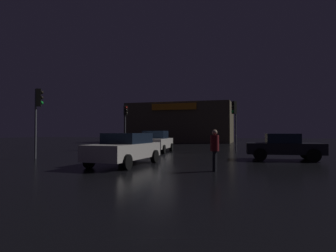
{
  "coord_description": "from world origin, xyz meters",
  "views": [
    {
      "loc": [
        6.27,
        -18.79,
        1.55
      ],
      "look_at": [
        -0.73,
        5.05,
        2.08
      ],
      "focal_mm": 31.04,
      "sensor_mm": 36.0,
      "label": 1
    }
  ],
  "objects_px": {
    "car_near": "(156,142)",
    "car_crossing": "(125,148)",
    "traffic_signal_opposite": "(38,106)",
    "car_far": "(284,146)",
    "store_building": "(181,123)",
    "traffic_signal_cross_left": "(126,116)",
    "traffic_signal_main": "(234,113)",
    "pedestrian": "(215,147)"
  },
  "relations": [
    {
      "from": "car_near",
      "to": "pedestrian",
      "type": "distance_m",
      "value": 11.19
    },
    {
      "from": "car_far",
      "to": "traffic_signal_opposite",
      "type": "bearing_deg",
      "value": -167.47
    },
    {
      "from": "traffic_signal_opposite",
      "to": "car_crossing",
      "type": "height_order",
      "value": "traffic_signal_opposite"
    },
    {
      "from": "traffic_signal_opposite",
      "to": "car_crossing",
      "type": "xyz_separation_m",
      "value": [
        6.4,
        -1.67,
        -2.31
      ]
    },
    {
      "from": "store_building",
      "to": "car_near",
      "type": "relative_size",
      "value": 3.51
    },
    {
      "from": "traffic_signal_main",
      "to": "traffic_signal_opposite",
      "type": "distance_m",
      "value": 14.3
    },
    {
      "from": "car_far",
      "to": "traffic_signal_cross_left",
      "type": "bearing_deg",
      "value": 153.14
    },
    {
      "from": "pedestrian",
      "to": "car_far",
      "type": "bearing_deg",
      "value": 61.92
    },
    {
      "from": "store_building",
      "to": "car_near",
      "type": "distance_m",
      "value": 23.25
    },
    {
      "from": "store_building",
      "to": "traffic_signal_cross_left",
      "type": "xyz_separation_m",
      "value": [
        -0.02,
        -20.35,
        0.03
      ]
    },
    {
      "from": "store_building",
      "to": "car_far",
      "type": "distance_m",
      "value": 29.55
    },
    {
      "from": "pedestrian",
      "to": "traffic_signal_main",
      "type": "bearing_deg",
      "value": 89.81
    },
    {
      "from": "traffic_signal_cross_left",
      "to": "car_near",
      "type": "distance_m",
      "value": 4.98
    },
    {
      "from": "traffic_signal_main",
      "to": "traffic_signal_cross_left",
      "type": "height_order",
      "value": "traffic_signal_main"
    },
    {
      "from": "car_near",
      "to": "car_crossing",
      "type": "xyz_separation_m",
      "value": [
        1.38,
        -8.57,
        -0.04
      ]
    },
    {
      "from": "traffic_signal_opposite",
      "to": "car_far",
      "type": "height_order",
      "value": "traffic_signal_opposite"
    },
    {
      "from": "store_building",
      "to": "traffic_signal_cross_left",
      "type": "bearing_deg",
      "value": -90.05
    },
    {
      "from": "car_near",
      "to": "pedestrian",
      "type": "xyz_separation_m",
      "value": [
        5.71,
        -9.63,
        0.13
      ]
    },
    {
      "from": "traffic_signal_cross_left",
      "to": "pedestrian",
      "type": "bearing_deg",
      "value": -52.18
    },
    {
      "from": "traffic_signal_main",
      "to": "car_crossing",
      "type": "distance_m",
      "value": 12.12
    },
    {
      "from": "car_near",
      "to": "store_building",
      "type": "bearing_deg",
      "value": 99.16
    },
    {
      "from": "car_crossing",
      "to": "pedestrian",
      "type": "bearing_deg",
      "value": -13.62
    },
    {
      "from": "traffic_signal_main",
      "to": "store_building",
      "type": "bearing_deg",
      "value": 114.87
    },
    {
      "from": "car_crossing",
      "to": "traffic_signal_opposite",
      "type": "bearing_deg",
      "value": 165.39
    },
    {
      "from": "car_far",
      "to": "car_crossing",
      "type": "relative_size",
      "value": 0.88
    },
    {
      "from": "traffic_signal_opposite",
      "to": "car_far",
      "type": "bearing_deg",
      "value": 12.53
    },
    {
      "from": "traffic_signal_main",
      "to": "car_near",
      "type": "bearing_deg",
      "value": -156.52
    },
    {
      "from": "traffic_signal_cross_left",
      "to": "traffic_signal_opposite",
      "type": "bearing_deg",
      "value": -98.0
    },
    {
      "from": "store_building",
      "to": "car_crossing",
      "type": "distance_m",
      "value": 31.91
    },
    {
      "from": "store_building",
      "to": "pedestrian",
      "type": "xyz_separation_m",
      "value": [
        9.4,
        -32.48,
        -2.02
      ]
    },
    {
      "from": "traffic_signal_opposite",
      "to": "traffic_signal_cross_left",
      "type": "xyz_separation_m",
      "value": [
        1.32,
        9.41,
        -0.09
      ]
    },
    {
      "from": "traffic_signal_opposite",
      "to": "traffic_signal_cross_left",
      "type": "distance_m",
      "value": 9.5
    },
    {
      "from": "store_building",
      "to": "pedestrian",
      "type": "relative_size",
      "value": 9.48
    },
    {
      "from": "store_building",
      "to": "pedestrian",
      "type": "bearing_deg",
      "value": -73.86
    },
    {
      "from": "traffic_signal_opposite",
      "to": "traffic_signal_cross_left",
      "type": "height_order",
      "value": "traffic_signal_opposite"
    },
    {
      "from": "car_near",
      "to": "car_far",
      "type": "xyz_separation_m",
      "value": [
        8.8,
        -3.83,
        -0.07
      ]
    },
    {
      "from": "car_far",
      "to": "pedestrian",
      "type": "bearing_deg",
      "value": -118.08
    },
    {
      "from": "traffic_signal_main",
      "to": "traffic_signal_opposite",
      "type": "height_order",
      "value": "traffic_signal_opposite"
    },
    {
      "from": "store_building",
      "to": "car_crossing",
      "type": "relative_size",
      "value": 3.35
    },
    {
      "from": "traffic_signal_main",
      "to": "car_crossing",
      "type": "height_order",
      "value": "traffic_signal_main"
    },
    {
      "from": "traffic_signal_cross_left",
      "to": "store_building",
      "type": "bearing_deg",
      "value": 89.95
    },
    {
      "from": "traffic_signal_cross_left",
      "to": "car_near",
      "type": "bearing_deg",
      "value": -34.07
    }
  ]
}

